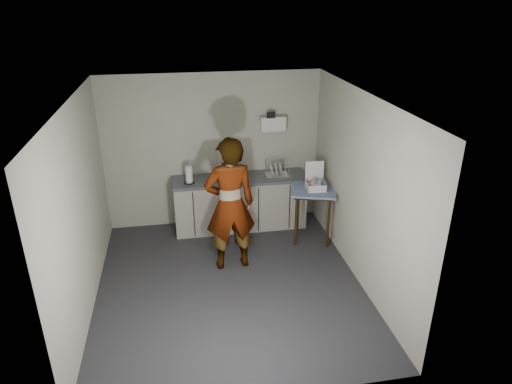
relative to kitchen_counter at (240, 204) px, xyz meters
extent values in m
plane|color=#28272C|center=(-0.40, -1.70, -0.43)|extent=(4.00, 4.00, 0.00)
cube|color=beige|center=(-0.40, 0.29, 0.87)|extent=(3.60, 0.02, 2.60)
cube|color=beige|center=(1.39, -1.70, 0.87)|extent=(0.02, 4.00, 2.60)
cube|color=beige|center=(-2.19, -1.70, 0.87)|extent=(0.02, 4.00, 2.60)
cube|color=white|center=(-0.40, -1.70, 2.17)|extent=(3.60, 4.00, 0.01)
cube|color=black|center=(0.00, 0.00, -0.39)|extent=(2.20, 0.52, 0.08)
cube|color=beige|center=(0.00, 0.00, 0.00)|extent=(2.20, 0.58, 0.86)
cube|color=#4C5057|center=(0.00, 0.00, 0.46)|extent=(2.24, 0.62, 0.05)
cube|color=black|center=(-0.80, -0.29, 0.00)|extent=(0.02, 0.01, 0.80)
cube|color=black|center=(-0.27, -0.29, 0.00)|extent=(0.02, 0.01, 0.80)
cube|color=black|center=(0.27, -0.29, 0.00)|extent=(0.01, 0.01, 0.80)
cube|color=black|center=(0.80, -0.29, 0.00)|extent=(0.02, 0.01, 0.80)
cube|color=white|center=(0.60, 0.22, 1.32)|extent=(0.42, 0.16, 0.24)
cube|color=white|center=(0.60, 0.27, 1.18)|extent=(0.30, 0.06, 0.04)
cube|color=black|center=(0.55, 0.13, 1.48)|extent=(0.14, 0.02, 0.10)
cylinder|color=#331F0B|center=(0.78, -0.79, -0.02)|extent=(0.04, 0.04, 0.82)
cylinder|color=#331F0B|center=(1.26, -0.95, -0.02)|extent=(0.04, 0.04, 0.82)
cylinder|color=#331F0B|center=(0.94, -0.31, -0.02)|extent=(0.04, 0.04, 0.82)
cylinder|color=#331F0B|center=(1.42, -0.46, -0.02)|extent=(0.04, 0.04, 0.82)
cube|color=#331F0B|center=(1.10, -0.63, 0.41)|extent=(0.76, 0.76, 0.04)
cube|color=navy|center=(1.10, -0.63, 0.45)|extent=(0.87, 0.87, 0.03)
imported|color=#B2A593|center=(-0.31, -1.21, 0.57)|extent=(0.76, 0.54, 1.99)
imported|color=black|center=(-0.11, -0.04, 0.62)|extent=(0.12, 0.12, 0.28)
cylinder|color=red|center=(-0.13, -0.04, 0.54)|extent=(0.06, 0.06, 0.12)
cylinder|color=black|center=(-0.26, 0.01, 0.62)|extent=(0.08, 0.08, 0.27)
cylinder|color=black|center=(-0.83, -0.09, 0.49)|extent=(0.16, 0.16, 0.02)
cylinder|color=white|center=(-0.83, -0.09, 0.64)|extent=(0.11, 0.11, 0.28)
cube|color=silver|center=(0.63, -0.02, 0.49)|extent=(0.38, 0.29, 0.02)
cylinder|color=silver|center=(0.46, -0.15, 0.63)|extent=(0.01, 0.01, 0.25)
cylinder|color=silver|center=(0.80, -0.15, 0.63)|extent=(0.01, 0.01, 0.25)
cylinder|color=silver|center=(0.46, 0.10, 0.63)|extent=(0.01, 0.01, 0.25)
cylinder|color=silver|center=(0.80, 0.10, 0.63)|extent=(0.01, 0.01, 0.25)
cylinder|color=white|center=(0.54, -0.02, 0.61)|extent=(0.05, 0.21, 0.21)
cylinder|color=white|center=(0.61, -0.02, 0.61)|extent=(0.05, 0.21, 0.21)
cylinder|color=white|center=(0.69, -0.02, 0.61)|extent=(0.05, 0.21, 0.21)
cube|color=white|center=(1.12, -0.65, 0.47)|extent=(0.32, 0.32, 0.01)
cube|color=white|center=(1.11, -0.79, 0.53)|extent=(0.29, 0.04, 0.11)
cube|color=white|center=(1.13, -0.51, 0.53)|extent=(0.29, 0.04, 0.11)
cube|color=white|center=(0.98, -0.64, 0.53)|extent=(0.04, 0.29, 0.11)
cube|color=white|center=(1.26, -0.66, 0.53)|extent=(0.04, 0.29, 0.11)
cube|color=white|center=(1.13, -0.50, 0.73)|extent=(0.29, 0.04, 0.29)
cylinder|color=white|center=(1.12, -0.65, 0.53)|extent=(0.20, 0.20, 0.11)
sphere|color=#FF5DB6|center=(1.07, -0.68, 0.60)|extent=(0.07, 0.07, 0.07)
sphere|color=#5B9CF7|center=(1.17, -0.69, 0.60)|extent=(0.07, 0.07, 0.07)
sphere|color=#5BDD69|center=(1.12, -0.60, 0.60)|extent=(0.07, 0.07, 0.07)
sphere|color=#FF5DB6|center=(1.08, -0.60, 0.60)|extent=(0.07, 0.07, 0.07)
camera|label=1|loc=(-0.98, -6.99, 3.32)|focal=32.00mm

